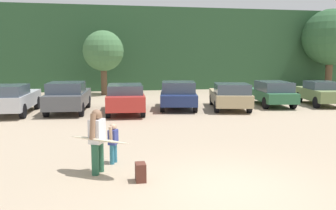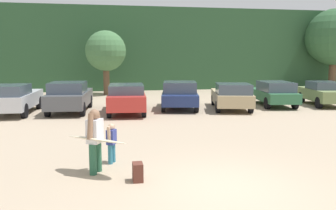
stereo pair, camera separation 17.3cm
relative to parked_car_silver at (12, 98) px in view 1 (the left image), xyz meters
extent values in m
plane|color=tan|center=(7.12, -11.83, -0.83)|extent=(120.00, 120.00, 0.00)
cube|color=#284C2D|center=(7.12, 17.19, 2.73)|extent=(108.00, 12.00, 7.12)
cylinder|color=brown|center=(4.79, 8.48, 0.19)|extent=(0.47, 0.47, 2.04)
sphere|color=#427042|center=(4.79, 8.48, 2.52)|extent=(3.08, 3.08, 3.08)
cylinder|color=brown|center=(24.95, 9.69, 0.42)|extent=(0.61, 0.61, 2.50)
sphere|color=#2D5633|center=(24.95, 9.69, 3.80)|extent=(5.01, 5.01, 5.01)
cube|color=silver|center=(0.01, 0.23, -0.12)|extent=(2.06, 4.66, 0.72)
cube|color=#3F4C5B|center=(-0.05, -0.81, 0.49)|extent=(1.77, 2.32, 0.50)
cylinder|color=black|center=(-0.70, 1.78, -0.47)|extent=(0.26, 0.73, 0.72)
cylinder|color=black|center=(0.91, 1.69, -0.47)|extent=(0.26, 0.73, 0.72)
cylinder|color=black|center=(0.72, -1.32, -0.47)|extent=(0.26, 0.73, 0.72)
cube|color=#4C4F54|center=(2.74, 0.33, -0.12)|extent=(2.28, 4.70, 0.73)
cube|color=#3F4C5B|center=(2.69, -0.21, 0.52)|extent=(1.91, 2.21, 0.56)
cylinder|color=black|center=(2.02, 1.91, -0.48)|extent=(0.28, 0.72, 0.70)
cylinder|color=black|center=(3.72, 1.76, -0.48)|extent=(0.28, 0.72, 0.70)
cylinder|color=black|center=(1.76, -1.09, -0.48)|extent=(0.28, 0.72, 0.70)
cylinder|color=black|center=(3.45, -1.24, -0.48)|extent=(0.28, 0.72, 0.70)
cube|color=#B72D28|center=(5.69, -0.56, -0.12)|extent=(2.19, 4.65, 0.72)
cube|color=#3F4C5B|center=(5.66, -0.95, 0.47)|extent=(1.89, 2.46, 0.46)
cylinder|color=black|center=(4.96, 0.99, -0.48)|extent=(0.27, 0.71, 0.70)
cylinder|color=black|center=(6.64, 0.87, -0.48)|extent=(0.27, 0.71, 0.70)
cylinder|color=black|center=(4.74, -1.99, -0.48)|extent=(0.27, 0.71, 0.70)
cylinder|color=black|center=(6.42, -2.11, -0.48)|extent=(0.27, 0.71, 0.70)
cube|color=navy|center=(8.76, 0.35, -0.18)|extent=(2.73, 4.42, 0.59)
cube|color=#3F4C5B|center=(8.70, 0.07, 0.42)|extent=(2.17, 2.41, 0.61)
cylinder|color=black|center=(8.18, 1.85, -0.47)|extent=(0.36, 0.74, 0.72)
cylinder|color=black|center=(9.89, 1.50, -0.47)|extent=(0.36, 0.74, 0.72)
cylinder|color=black|center=(7.63, -0.81, -0.47)|extent=(0.36, 0.74, 0.72)
cylinder|color=black|center=(9.34, -1.16, -0.47)|extent=(0.36, 0.74, 0.72)
cube|color=tan|center=(11.60, -0.25, -0.19)|extent=(2.87, 4.75, 0.64)
cube|color=#3F4C5B|center=(11.38, -1.17, 0.40)|extent=(2.17, 2.35, 0.54)
cylinder|color=black|center=(11.10, 1.37, -0.51)|extent=(0.36, 0.68, 0.64)
cylinder|color=black|center=(12.77, 0.98, -0.51)|extent=(0.36, 0.68, 0.64)
cylinder|color=black|center=(10.43, -1.48, -0.51)|extent=(0.36, 0.68, 0.64)
cylinder|color=black|center=(12.10, -1.87, -0.51)|extent=(0.36, 0.68, 0.64)
cube|color=#2D6642|center=(14.55, 0.54, -0.21)|extent=(2.34, 4.57, 0.57)
cube|color=#3F4C5B|center=(14.49, 0.10, 0.36)|extent=(1.94, 2.64, 0.57)
cylinder|color=black|center=(13.96, 2.08, -0.49)|extent=(0.31, 0.70, 0.68)
cylinder|color=black|center=(15.54, 1.86, -0.49)|extent=(0.31, 0.70, 0.68)
cylinder|color=black|center=(13.57, -0.78, -0.49)|extent=(0.31, 0.70, 0.68)
cylinder|color=black|center=(15.15, -1.00, -0.49)|extent=(0.31, 0.70, 0.68)
cube|color=#6B7F4C|center=(17.58, 0.05, -0.17)|extent=(2.42, 4.18, 0.66)
cube|color=#3F4C5B|center=(17.56, -0.05, 0.39)|extent=(1.90, 2.04, 0.46)
cylinder|color=black|center=(17.03, 1.47, -0.50)|extent=(0.33, 0.70, 0.67)
cylinder|color=black|center=(18.59, 1.19, -0.50)|extent=(0.33, 0.70, 0.67)
cylinder|color=black|center=(16.58, -1.09, -0.50)|extent=(0.33, 0.70, 0.67)
cylinder|color=#26593F|center=(4.16, -10.32, -0.43)|extent=(0.19, 0.19, 0.80)
cylinder|color=#26593F|center=(4.29, -10.07, -0.43)|extent=(0.19, 0.19, 0.80)
cube|color=silver|center=(4.22, -10.19, 0.27)|extent=(0.45, 0.50, 0.61)
sphere|color=#8C664C|center=(4.22, -10.19, 0.70)|extent=(0.25, 0.25, 0.25)
cylinder|color=#8C664C|center=(4.12, -10.39, 0.43)|extent=(0.22, 0.26, 0.66)
cylinder|color=#8C664C|center=(4.32, -9.99, 0.43)|extent=(0.26, 0.34, 0.66)
cylinder|color=teal|center=(4.61, -9.49, -0.56)|extent=(0.13, 0.13, 0.54)
cylinder|color=teal|center=(4.70, -9.31, -0.56)|extent=(0.13, 0.13, 0.54)
cube|color=#333D8C|center=(4.66, -9.40, -0.08)|extent=(0.31, 0.34, 0.42)
sphere|color=#D8AD8C|center=(4.66, -9.40, 0.21)|extent=(0.17, 0.17, 0.17)
cylinder|color=#D8AD8C|center=(4.59, -9.54, 0.03)|extent=(0.15, 0.17, 0.45)
cylinder|color=#D8AD8C|center=(4.72, -9.26, 0.03)|extent=(0.14, 0.16, 0.45)
ellipsoid|color=beige|center=(4.26, -10.31, 0.07)|extent=(1.72, 1.50, 0.20)
cube|color=#592D23|center=(5.23, -11.00, -0.61)|extent=(0.24, 0.34, 0.45)
camera|label=1|loc=(4.26, -19.18, 2.17)|focal=37.98mm
camera|label=2|loc=(4.43, -19.21, 2.17)|focal=37.98mm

